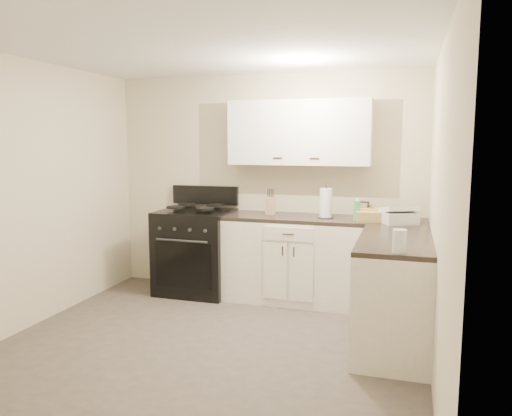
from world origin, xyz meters
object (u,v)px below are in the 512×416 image
(stove, at_px, (196,253))
(knife_block, at_px, (270,206))
(countertop_grill, at_px, (399,218))
(paper_towel, at_px, (326,203))
(wicker_basket, at_px, (371,216))

(stove, distance_m, knife_block, 1.05)
(stove, height_order, countertop_grill, countertop_grill)
(stove, height_order, knife_block, knife_block)
(stove, relative_size, knife_block, 5.15)
(stove, distance_m, paper_towel, 1.63)
(stove, relative_size, paper_towel, 3.18)
(wicker_basket, bearing_deg, paper_towel, 170.57)
(paper_towel, bearing_deg, knife_block, 172.81)
(paper_towel, relative_size, countertop_grill, 1.00)
(paper_towel, bearing_deg, countertop_grill, -11.08)
(paper_towel, bearing_deg, stove, -179.53)
(stove, relative_size, countertop_grill, 3.19)
(knife_block, relative_size, countertop_grill, 0.62)
(knife_block, bearing_deg, stove, -158.48)
(stove, distance_m, wicker_basket, 2.05)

